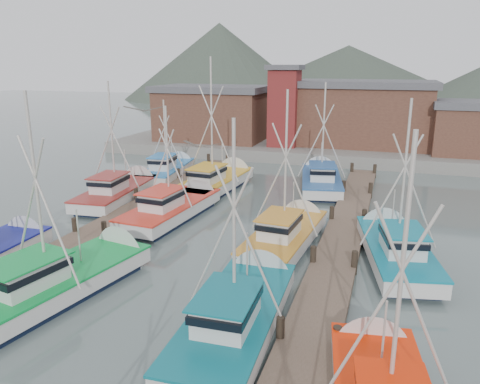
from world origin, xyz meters
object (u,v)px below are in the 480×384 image
(lookout_tower, at_px, (284,105))
(boat_8, at_px, (175,207))
(boat_4, at_px, (63,279))
(boat_12, at_px, (217,181))

(lookout_tower, height_order, boat_8, lookout_tower)
(lookout_tower, height_order, boat_4, lookout_tower)
(boat_12, bearing_deg, boat_4, -86.15)
(boat_4, relative_size, boat_8, 1.08)
(lookout_tower, relative_size, boat_4, 0.81)
(boat_8, distance_m, boat_12, 7.43)
(boat_4, xyz_separation_m, boat_12, (0.14, 18.73, 0.01))
(lookout_tower, bearing_deg, boat_4, -93.53)
(lookout_tower, distance_m, boat_4, 34.41)
(boat_4, distance_m, boat_8, 11.31)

